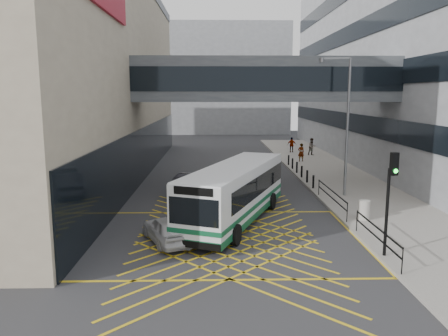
{
  "coord_description": "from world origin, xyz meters",
  "views": [
    {
      "loc": [
        -0.53,
        -19.08,
        6.5
      ],
      "look_at": [
        0.0,
        4.0,
        2.6
      ],
      "focal_mm": 35.0,
      "sensor_mm": 36.0,
      "label": 1
    }
  ],
  "objects": [
    {
      "name": "car_silver",
      "position": [
        0.77,
        16.03,
        0.62
      ],
      "size": [
        3.11,
        4.3,
        1.23
      ],
      "primitive_type": "imported",
      "rotation": [
        0.0,
        0.0,
        2.73
      ],
      "color": "gray",
      "rests_on": "ground"
    },
    {
      "name": "box_junction",
      "position": [
        0.0,
        0.0,
        0.0
      ],
      "size": [
        12.0,
        9.0,
        0.01
      ],
      "color": "gold",
      "rests_on": "ground"
    },
    {
      "name": "pedestrian_c",
      "position": [
        8.07,
        28.7,
        0.99
      ],
      "size": [
        1.05,
        0.62,
        1.66
      ],
      "primitive_type": "imported",
      "rotation": [
        0.0,
        0.0,
        2.98
      ],
      "color": "gray",
      "rests_on": "pavement"
    },
    {
      "name": "car_white",
      "position": [
        -2.63,
        -0.45,
        0.62
      ],
      "size": [
        3.05,
        4.23,
        1.24
      ],
      "primitive_type": "imported",
      "rotation": [
        0.0,
        0.0,
        3.56
      ],
      "color": "silver",
      "rests_on": "ground"
    },
    {
      "name": "bollards",
      "position": [
        6.25,
        15.0,
        0.61
      ],
      "size": [
        0.14,
        10.14,
        0.9
      ],
      "color": "black",
      "rests_on": "pavement"
    },
    {
      "name": "pedestrian_b",
      "position": [
        9.78,
        26.33,
        1.05
      ],
      "size": [
        0.98,
        0.72,
        1.79
      ],
      "primitive_type": "imported",
      "rotation": [
        0.0,
        0.0,
        0.27
      ],
      "color": "gray",
      "rests_on": "pavement"
    },
    {
      "name": "bus",
      "position": [
        0.59,
        2.84,
        1.58
      ],
      "size": [
        6.09,
        10.64,
        2.94
      ],
      "rotation": [
        0.0,
        0.0,
        -0.38
      ],
      "color": "silver",
      "rests_on": "ground"
    },
    {
      "name": "building_far",
      "position": [
        -2.0,
        60.0,
        9.0
      ],
      "size": [
        28.0,
        16.0,
        18.0
      ],
      "primitive_type": "cube",
      "color": "gray",
      "rests_on": "ground"
    },
    {
      "name": "skybridge",
      "position": [
        3.0,
        12.0,
        7.5
      ],
      "size": [
        20.0,
        4.1,
        3.0
      ],
      "color": "#4A4F55",
      "rests_on": "ground"
    },
    {
      "name": "street_lamp",
      "position": [
        7.58,
        7.95,
        5.04
      ],
      "size": [
        1.93,
        0.73,
        8.57
      ],
      "rotation": [
        0.0,
        0.0,
        -0.26
      ],
      "color": "slate",
      "rests_on": "pavement"
    },
    {
      "name": "litter_bin",
      "position": [
        7.15,
        2.43,
        0.66
      ],
      "size": [
        0.57,
        0.57,
        0.99
      ],
      "primitive_type": "cylinder",
      "color": "#ADA89E",
      "rests_on": "pavement"
    },
    {
      "name": "car_dark",
      "position": [
        -1.89,
        8.87,
        0.74
      ],
      "size": [
        3.39,
        5.08,
        1.48
      ],
      "primitive_type": "imported",
      "rotation": [
        0.0,
        0.0,
        2.78
      ],
      "color": "#222228",
      "rests_on": "ground"
    },
    {
      "name": "kerb_railings",
      "position": [
        6.15,
        1.78,
        0.88
      ],
      "size": [
        0.05,
        12.54,
        1.0
      ],
      "color": "black",
      "rests_on": "pavement"
    },
    {
      "name": "pavement",
      "position": [
        9.0,
        15.0,
        0.08
      ],
      "size": [
        6.0,
        54.0,
        0.16
      ],
      "primitive_type": "cube",
      "color": "gray",
      "rests_on": "ground"
    },
    {
      "name": "traffic_light",
      "position": [
        6.29,
        -2.75,
        2.88
      ],
      "size": [
        0.34,
        0.5,
        4.17
      ],
      "rotation": [
        0.0,
        0.0,
        0.34
      ],
      "color": "black",
      "rests_on": "pavement"
    },
    {
      "name": "ground",
      "position": [
        0.0,
        0.0,
        0.0
      ],
      "size": [
        120.0,
        120.0,
        0.0
      ],
      "primitive_type": "plane",
      "color": "#333335"
    },
    {
      "name": "pedestrian_a",
      "position": [
        7.8,
        22.15,
        1.02
      ],
      "size": [
        0.78,
        0.64,
        1.72
      ],
      "primitive_type": "imported",
      "rotation": [
        0.0,
        0.0,
        3.38
      ],
      "color": "gray",
      "rests_on": "pavement"
    }
  ]
}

